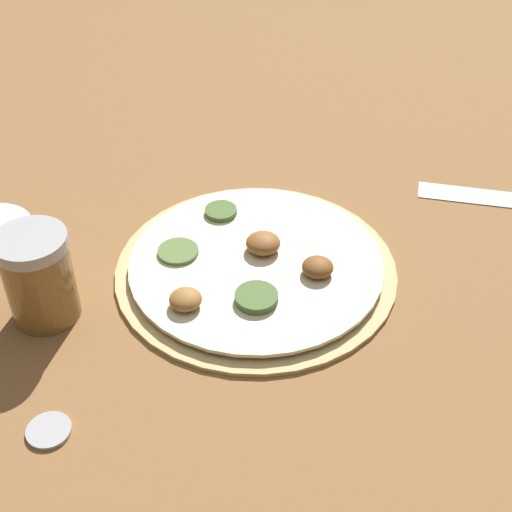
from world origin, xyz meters
The scene contains 4 objects.
ground_plane centered at (0.00, 0.00, 0.00)m, with size 3.00×3.00×0.00m, color olive.
pizza centered at (0.00, 0.00, 0.01)m, with size 0.29×0.29×0.03m.
spice_jar centered at (0.03, 0.21, 0.05)m, with size 0.07×0.07×0.09m.
loose_cap centered at (-0.11, 0.24, 0.00)m, with size 0.04×0.04×0.01m.
Camera 1 is at (-0.50, 0.24, 0.48)m, focal length 50.00 mm.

